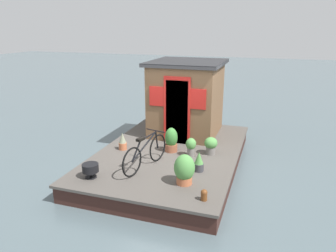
% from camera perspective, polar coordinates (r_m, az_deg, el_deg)
% --- Properties ---
extents(ground_plane, '(60.00, 60.00, 0.00)m').
position_cam_1_polar(ground_plane, '(8.46, 0.43, -6.90)').
color(ground_plane, '#4C5B60').
extents(houseboat_deck, '(5.19, 3.39, 0.42)m').
position_cam_1_polar(houseboat_deck, '(8.37, 0.44, -5.57)').
color(houseboat_deck, '#4C4742').
rests_on(houseboat_deck, ground_plane).
extents(houseboat_cabin, '(2.08, 2.01, 2.10)m').
position_cam_1_polar(houseboat_cabin, '(9.35, 3.29, 5.03)').
color(houseboat_cabin, brown).
rests_on(houseboat_cabin, houseboat_deck).
extents(bicycle, '(1.58, 0.54, 0.77)m').
position_cam_1_polar(bicycle, '(7.17, -3.98, -4.74)').
color(bicycle, black).
rests_on(bicycle, houseboat_deck).
extents(potted_plant_mint, '(0.22, 0.22, 0.44)m').
position_cam_1_polar(potted_plant_mint, '(7.10, 5.45, -6.33)').
color(potted_plant_mint, '#38383D').
rests_on(potted_plant_mint, houseboat_deck).
extents(potted_plant_sage, '(0.42, 0.42, 0.62)m').
position_cam_1_polar(potted_plant_sage, '(6.50, 2.90, -7.63)').
color(potted_plant_sage, '#B2603D').
rests_on(potted_plant_sage, houseboat_deck).
extents(potted_plant_thyme, '(0.32, 0.32, 0.43)m').
position_cam_1_polar(potted_plant_thyme, '(8.03, 7.54, -3.32)').
color(potted_plant_thyme, slate).
rests_on(potted_plant_thyme, houseboat_deck).
extents(potted_plant_fern, '(0.31, 0.31, 0.62)m').
position_cam_1_polar(potted_plant_fern, '(8.11, 0.57, -2.52)').
color(potted_plant_fern, '#935138').
rests_on(potted_plant_fern, houseboat_deck).
extents(potted_plant_rosemary, '(0.20, 0.20, 0.45)m').
position_cam_1_polar(potted_plant_rosemary, '(8.34, -7.99, -2.72)').
color(potted_plant_rosemary, '#B2603D').
rests_on(potted_plant_rosemary, houseboat_deck).
extents(potted_plant_basil, '(0.25, 0.25, 0.46)m').
position_cam_1_polar(potted_plant_basil, '(7.85, 4.05, -3.55)').
color(potted_plant_basil, slate).
rests_on(potted_plant_basil, houseboat_deck).
extents(charcoal_grill, '(0.34, 0.34, 0.30)m').
position_cam_1_polar(charcoal_grill, '(6.97, -13.49, -7.27)').
color(charcoal_grill, black).
rests_on(charcoal_grill, houseboat_deck).
extents(mooring_bollard, '(0.12, 0.12, 0.22)m').
position_cam_1_polar(mooring_bollard, '(6.04, 6.36, -11.91)').
color(mooring_bollard, brown).
rests_on(mooring_bollard, houseboat_deck).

